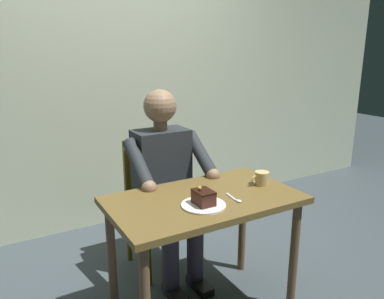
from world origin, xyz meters
The scene contains 8 objects.
cafe_rear_panel centered at (0.00, -1.50, 1.50)m, with size 6.40×0.12×3.00m, color beige.
dining_table centered at (0.00, 0.00, 0.63)m, with size 1.05×0.61×0.73m.
chair centered at (0.00, -0.65, 0.51)m, with size 0.42×0.42×0.91m.
seated_person centered at (0.00, -0.48, 0.67)m, with size 0.53×0.58×1.27m.
dessert_plate centered at (0.07, 0.10, 0.74)m, with size 0.23×0.23×0.01m, color white.
cake_slice centered at (0.07, 0.10, 0.78)m, with size 0.09×0.12×0.10m.
coffee_cup centered at (-0.40, 0.01, 0.77)m, with size 0.12×0.09×0.08m.
dessert_spoon centered at (-0.13, 0.12, 0.74)m, with size 0.03×0.14×0.01m.
Camera 1 is at (1.01, 1.63, 1.52)m, focal length 34.89 mm.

